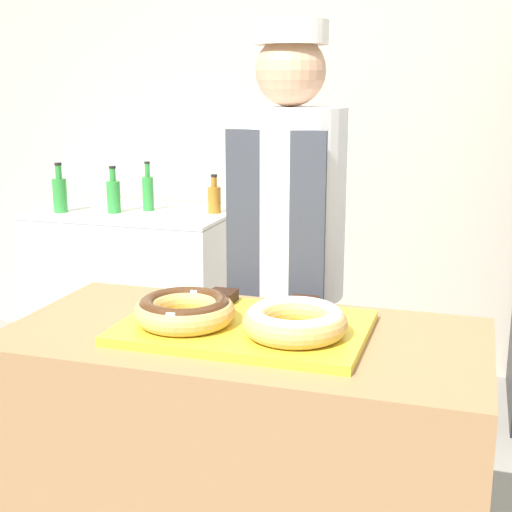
# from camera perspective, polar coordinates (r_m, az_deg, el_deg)

# --- Properties ---
(wall_back) EXTENTS (8.00, 0.06, 2.70)m
(wall_back) POSITION_cam_1_polar(r_m,az_deg,el_deg) (3.84, 9.26, 10.93)
(wall_back) COLOR #BCB29E
(wall_back) RESTS_ON ground_plane
(display_counter) EXTENTS (1.24, 0.62, 0.89)m
(display_counter) POSITION_cam_1_polar(r_m,az_deg,el_deg) (2.05, -0.88, -17.86)
(display_counter) COLOR #997047
(display_counter) RESTS_ON ground_plane
(serving_tray) EXTENTS (0.63, 0.42, 0.02)m
(serving_tray) POSITION_cam_1_polar(r_m,az_deg,el_deg) (1.86, -0.93, -5.74)
(serving_tray) COLOR yellow
(serving_tray) RESTS_ON display_counter
(donut_chocolate_glaze) EXTENTS (0.26, 0.26, 0.07)m
(donut_chocolate_glaze) POSITION_cam_1_polar(r_m,az_deg,el_deg) (1.85, -5.73, -4.26)
(donut_chocolate_glaze) COLOR tan
(donut_chocolate_glaze) RESTS_ON serving_tray
(donut_light_glaze) EXTENTS (0.26, 0.26, 0.07)m
(donut_light_glaze) POSITION_cam_1_polar(r_m,az_deg,el_deg) (1.76, 3.12, -5.15)
(donut_light_glaze) COLOR tan
(donut_light_glaze) RESTS_ON serving_tray
(brownie_back_left) EXTENTS (0.07, 0.07, 0.03)m
(brownie_back_left) POSITION_cam_1_polar(r_m,az_deg,el_deg) (2.03, -2.70, -3.25)
(brownie_back_left) COLOR black
(brownie_back_left) RESTS_ON serving_tray
(brownie_back_right) EXTENTS (0.07, 0.07, 0.03)m
(brownie_back_right) POSITION_cam_1_polar(r_m,az_deg,el_deg) (1.96, 3.80, -3.84)
(brownie_back_right) COLOR black
(brownie_back_right) RESTS_ON serving_tray
(baker_person) EXTENTS (0.37, 0.37, 1.71)m
(baker_person) POSITION_cam_1_polar(r_m,az_deg,el_deg) (2.39, 2.57, -1.25)
(baker_person) COLOR #4C4C51
(baker_person) RESTS_ON ground_plane
(chest_freezer) EXTENTS (1.04, 0.67, 0.86)m
(chest_freezer) POSITION_cam_1_polar(r_m,az_deg,el_deg) (3.97, -9.39, -2.45)
(chest_freezer) COLOR white
(chest_freezer) RESTS_ON ground_plane
(bottle_green) EXTENTS (0.07, 0.07, 0.25)m
(bottle_green) POSITION_cam_1_polar(r_m,az_deg,el_deg) (3.81, -11.33, 4.82)
(bottle_green) COLOR #2D8C38
(bottle_green) RESTS_ON chest_freezer
(bottle_amber) EXTENTS (0.07, 0.07, 0.20)m
(bottle_amber) POSITION_cam_1_polar(r_m,az_deg,el_deg) (3.74, -3.36, 4.64)
(bottle_amber) COLOR #99661E
(bottle_amber) RESTS_ON chest_freezer
(bottle_green_b) EXTENTS (0.07, 0.07, 0.26)m
(bottle_green_b) POSITION_cam_1_polar(r_m,az_deg,el_deg) (3.89, -15.42, 4.86)
(bottle_green_b) COLOR #2D8C38
(bottle_green_b) RESTS_ON chest_freezer
(bottle_green_b_b) EXTENTS (0.06, 0.06, 0.26)m
(bottle_green_b_b) POSITION_cam_1_polar(r_m,az_deg,el_deg) (3.85, -8.63, 5.11)
(bottle_green_b_b) COLOR #2D8C38
(bottle_green_b_b) RESTS_ON chest_freezer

